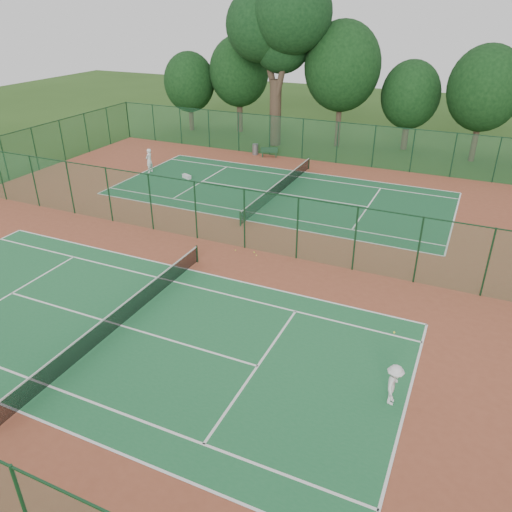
# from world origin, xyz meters

# --- Properties ---
(ground) EXTENTS (120.00, 120.00, 0.00)m
(ground) POSITION_xyz_m (0.00, 0.00, 0.00)
(ground) COLOR #274916
(ground) RESTS_ON ground
(red_pad) EXTENTS (40.00, 36.00, 0.01)m
(red_pad) POSITION_xyz_m (0.00, 0.00, 0.01)
(red_pad) COLOR brown
(red_pad) RESTS_ON ground
(court_near) EXTENTS (23.77, 10.97, 0.01)m
(court_near) POSITION_xyz_m (0.00, -9.00, 0.01)
(court_near) COLOR #206638
(court_near) RESTS_ON red_pad
(court_far) EXTENTS (23.77, 10.97, 0.01)m
(court_far) POSITION_xyz_m (0.00, 9.00, 0.01)
(court_far) COLOR #1B5630
(court_far) RESTS_ON red_pad
(fence_north) EXTENTS (40.00, 0.09, 3.50)m
(fence_north) POSITION_xyz_m (0.00, 18.00, 1.76)
(fence_north) COLOR #1B5232
(fence_north) RESTS_ON ground
(fence_divider) EXTENTS (40.00, 0.09, 3.50)m
(fence_divider) POSITION_xyz_m (0.00, 0.00, 1.76)
(fence_divider) COLOR #1B5230
(fence_divider) RESTS_ON ground
(tennis_net_near) EXTENTS (0.10, 12.90, 0.97)m
(tennis_net_near) POSITION_xyz_m (0.00, -9.00, 0.54)
(tennis_net_near) COLOR #12321A
(tennis_net_near) RESTS_ON ground
(tennis_net_far) EXTENTS (0.10, 12.90, 0.97)m
(tennis_net_far) POSITION_xyz_m (0.00, 9.00, 0.54)
(tennis_net_far) COLOR #14371B
(tennis_net_far) RESTS_ON ground
(player_near) EXTENTS (0.59, 1.02, 1.57)m
(player_near) POSITION_xyz_m (11.38, -8.83, 0.80)
(player_near) COLOR silver
(player_near) RESTS_ON court_near
(player_far) EXTENTS (0.47, 0.70, 1.91)m
(player_far) POSITION_xyz_m (-11.38, 9.29, 0.97)
(player_far) COLOR silver
(player_far) RESTS_ON court_far
(trash_bin) EXTENTS (0.59, 0.59, 0.96)m
(trash_bin) POSITION_xyz_m (-5.81, 17.53, 0.49)
(trash_bin) COLOR slate
(trash_bin) RESTS_ON red_pad
(bench) EXTENTS (1.56, 0.94, 0.92)m
(bench) POSITION_xyz_m (-4.32, 17.24, 0.49)
(bench) COLOR #12341D
(bench) RESTS_ON red_pad
(kit_bag) EXTENTS (0.86, 0.59, 0.30)m
(kit_bag) POSITION_xyz_m (-7.87, 9.16, 0.16)
(kit_bag) COLOR silver
(kit_bag) RESTS_ON red_pad
(stray_ball_a) EXTENTS (0.07, 0.07, 0.07)m
(stray_ball_a) POSITION_xyz_m (2.29, -0.36, 0.04)
(stray_ball_a) COLOR #CEF438
(stray_ball_a) RESTS_ON red_pad
(stray_ball_b) EXTENTS (0.06, 0.06, 0.06)m
(stray_ball_b) POSITION_xyz_m (2.55, -0.64, 0.04)
(stray_ball_b) COLOR yellow
(stray_ball_b) RESTS_ON red_pad
(stray_ball_c) EXTENTS (0.06, 0.06, 0.06)m
(stray_ball_c) POSITION_xyz_m (1.23, -0.55, 0.04)
(stray_ball_c) COLOR #D0DC33
(stray_ball_c) RESTS_ON red_pad
(big_tree) EXTENTS (9.65, 7.06, 14.82)m
(big_tree) POSITION_xyz_m (-5.46, 21.70, 10.50)
(big_tree) COLOR #38291F
(big_tree) RESTS_ON ground
(evergreen_row) EXTENTS (39.00, 5.00, 12.00)m
(evergreen_row) POSITION_xyz_m (0.50, 24.25, 0.00)
(evergreen_row) COLOR black
(evergreen_row) RESTS_ON ground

